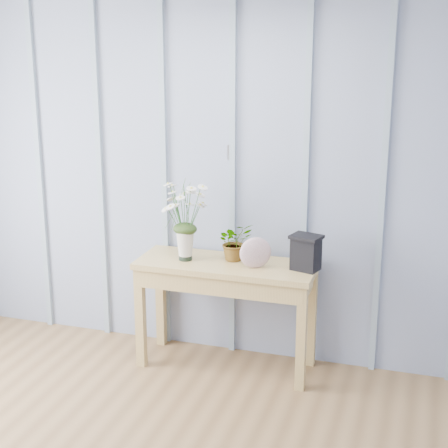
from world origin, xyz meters
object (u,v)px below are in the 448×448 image
(sideboard, at_px, (226,279))
(daisy_vase, at_px, (185,209))
(carved_box, at_px, (306,252))
(felt_disc_vessel, at_px, (255,253))

(sideboard, xyz_separation_m, daisy_vase, (-0.28, -0.03, 0.47))
(sideboard, bearing_deg, daisy_vase, -174.28)
(sideboard, distance_m, carved_box, 0.58)
(carved_box, bearing_deg, felt_disc_vessel, -168.40)
(sideboard, xyz_separation_m, felt_disc_vessel, (0.21, -0.05, 0.22))
(felt_disc_vessel, height_order, carved_box, carved_box)
(felt_disc_vessel, relative_size, carved_box, 0.90)
(sideboard, bearing_deg, felt_disc_vessel, -12.86)
(sideboard, bearing_deg, carved_box, 1.78)
(daisy_vase, bearing_deg, felt_disc_vessel, -2.41)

